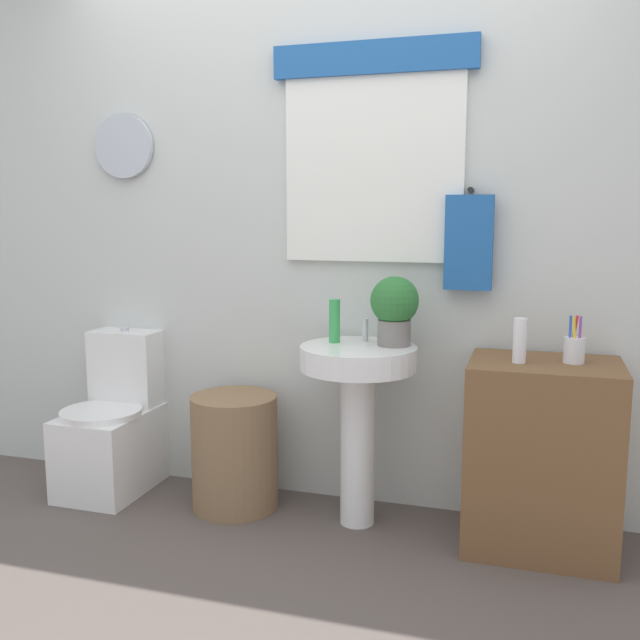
{
  "coord_description": "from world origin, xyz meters",
  "views": [
    {
      "loc": [
        0.95,
        -2.01,
        1.36
      ],
      "look_at": [
        0.08,
        0.8,
        0.9
      ],
      "focal_mm": 39.74,
      "sensor_mm": 36.0,
      "label": 1
    }
  ],
  "objects_px": {
    "laundry_hamper": "(235,452)",
    "wooden_cabinet": "(541,456)",
    "toilet": "(114,430)",
    "pedestal_sink": "(358,392)",
    "lotion_bottle": "(520,341)",
    "toothbrush_cup": "(574,349)",
    "soap_bottle": "(335,321)",
    "potted_plant": "(394,307)"
  },
  "relations": [
    {
      "from": "potted_plant",
      "to": "lotion_bottle",
      "type": "bearing_deg",
      "value": -10.97
    },
    {
      "from": "pedestal_sink",
      "to": "soap_bottle",
      "type": "bearing_deg",
      "value": 157.38
    },
    {
      "from": "lotion_bottle",
      "to": "potted_plant",
      "type": "bearing_deg",
      "value": 169.03
    },
    {
      "from": "pedestal_sink",
      "to": "soap_bottle",
      "type": "relative_size",
      "value": 4.16
    },
    {
      "from": "soap_bottle",
      "to": "toilet",
      "type": "bearing_deg",
      "value": -179.33
    },
    {
      "from": "toilet",
      "to": "wooden_cabinet",
      "type": "height_order",
      "value": "toilet"
    },
    {
      "from": "soap_bottle",
      "to": "potted_plant",
      "type": "relative_size",
      "value": 0.64
    },
    {
      "from": "lotion_bottle",
      "to": "toothbrush_cup",
      "type": "relative_size",
      "value": 0.95
    },
    {
      "from": "toothbrush_cup",
      "to": "toilet",
      "type": "bearing_deg",
      "value": 179.54
    },
    {
      "from": "laundry_hamper",
      "to": "soap_bottle",
      "type": "height_order",
      "value": "soap_bottle"
    },
    {
      "from": "wooden_cabinet",
      "to": "toothbrush_cup",
      "type": "height_order",
      "value": "toothbrush_cup"
    },
    {
      "from": "laundry_hamper",
      "to": "soap_bottle",
      "type": "bearing_deg",
      "value": 6.2
    },
    {
      "from": "lotion_bottle",
      "to": "toilet",
      "type": "bearing_deg",
      "value": 177.68
    },
    {
      "from": "toilet",
      "to": "laundry_hamper",
      "type": "bearing_deg",
      "value": -3.21
    },
    {
      "from": "laundry_hamper",
      "to": "potted_plant",
      "type": "bearing_deg",
      "value": 4.76
    },
    {
      "from": "soap_bottle",
      "to": "toothbrush_cup",
      "type": "height_order",
      "value": "soap_bottle"
    },
    {
      "from": "soap_bottle",
      "to": "potted_plant",
      "type": "distance_m",
      "value": 0.27
    },
    {
      "from": "wooden_cabinet",
      "to": "lotion_bottle",
      "type": "height_order",
      "value": "lotion_bottle"
    },
    {
      "from": "wooden_cabinet",
      "to": "toothbrush_cup",
      "type": "xyz_separation_m",
      "value": [
        0.1,
        0.02,
        0.44
      ]
    },
    {
      "from": "potted_plant",
      "to": "lotion_bottle",
      "type": "xyz_separation_m",
      "value": [
        0.52,
        -0.1,
        -0.1
      ]
    },
    {
      "from": "toilet",
      "to": "pedestal_sink",
      "type": "distance_m",
      "value": 1.27
    },
    {
      "from": "soap_bottle",
      "to": "potted_plant",
      "type": "bearing_deg",
      "value": 2.2
    },
    {
      "from": "lotion_bottle",
      "to": "toothbrush_cup",
      "type": "distance_m",
      "value": 0.22
    },
    {
      "from": "wooden_cabinet",
      "to": "potted_plant",
      "type": "bearing_deg",
      "value": 174.45
    },
    {
      "from": "toilet",
      "to": "laundry_hamper",
      "type": "relative_size",
      "value": 1.49
    },
    {
      "from": "wooden_cabinet",
      "to": "potted_plant",
      "type": "relative_size",
      "value": 2.6
    },
    {
      "from": "toilet",
      "to": "lotion_bottle",
      "type": "bearing_deg",
      "value": -2.32
    },
    {
      "from": "pedestal_sink",
      "to": "lotion_bottle",
      "type": "height_order",
      "value": "lotion_bottle"
    },
    {
      "from": "laundry_hamper",
      "to": "toilet",
      "type": "bearing_deg",
      "value": 176.79
    },
    {
      "from": "potted_plant",
      "to": "toothbrush_cup",
      "type": "distance_m",
      "value": 0.73
    },
    {
      "from": "toilet",
      "to": "potted_plant",
      "type": "height_order",
      "value": "potted_plant"
    },
    {
      "from": "wooden_cabinet",
      "to": "soap_bottle",
      "type": "relative_size",
      "value": 4.04
    },
    {
      "from": "soap_bottle",
      "to": "pedestal_sink",
      "type": "bearing_deg",
      "value": -22.62
    },
    {
      "from": "toothbrush_cup",
      "to": "pedestal_sink",
      "type": "bearing_deg",
      "value": -178.67
    },
    {
      "from": "laundry_hamper",
      "to": "wooden_cabinet",
      "type": "xyz_separation_m",
      "value": [
        1.34,
        0.0,
        0.12
      ]
    },
    {
      "from": "soap_bottle",
      "to": "wooden_cabinet",
      "type": "bearing_deg",
      "value": -3.26
    },
    {
      "from": "soap_bottle",
      "to": "lotion_bottle",
      "type": "xyz_separation_m",
      "value": [
        0.78,
        -0.09,
        -0.03
      ]
    },
    {
      "from": "toilet",
      "to": "potted_plant",
      "type": "bearing_deg",
      "value": 0.96
    },
    {
      "from": "potted_plant",
      "to": "laundry_hamper",
      "type": "bearing_deg",
      "value": -175.24
    },
    {
      "from": "wooden_cabinet",
      "to": "pedestal_sink",
      "type": "bearing_deg",
      "value": 180.0
    },
    {
      "from": "laundry_hamper",
      "to": "pedestal_sink",
      "type": "height_order",
      "value": "pedestal_sink"
    },
    {
      "from": "toilet",
      "to": "soap_bottle",
      "type": "xyz_separation_m",
      "value": [
        1.12,
        0.01,
        0.59
      ]
    }
  ]
}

